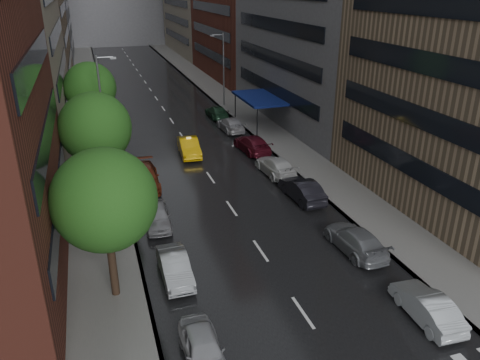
% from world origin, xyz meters
% --- Properties ---
extents(road, '(14.00, 140.00, 0.01)m').
position_xyz_m(road, '(0.00, 50.00, 0.01)').
color(road, black).
rests_on(road, ground).
extents(sidewalk_left, '(4.00, 140.00, 0.15)m').
position_xyz_m(sidewalk_left, '(-9.00, 50.00, 0.07)').
color(sidewalk_left, gray).
rests_on(sidewalk_left, ground).
extents(sidewalk_right, '(4.00, 140.00, 0.15)m').
position_xyz_m(sidewalk_right, '(9.00, 50.00, 0.07)').
color(sidewalk_right, gray).
rests_on(sidewalk_right, ground).
extents(tree_near, '(5.01, 5.01, 7.98)m').
position_xyz_m(tree_near, '(-8.60, 8.18, 5.46)').
color(tree_near, '#382619').
rests_on(tree_near, ground).
extents(tree_mid, '(5.04, 5.04, 8.03)m').
position_xyz_m(tree_mid, '(-8.60, 20.42, 5.49)').
color(tree_mid, '#382619').
rests_on(tree_mid, ground).
extents(tree_far, '(4.98, 4.98, 7.94)m').
position_xyz_m(tree_far, '(-8.60, 34.79, 5.43)').
color(tree_far, '#382619').
rests_on(tree_far, ground).
extents(taxi, '(2.00, 4.96, 1.60)m').
position_xyz_m(taxi, '(-0.51, 27.87, 0.80)').
color(taxi, '#E4AB0C').
rests_on(taxi, ground).
extents(parked_cars_left, '(2.49, 24.35, 1.60)m').
position_xyz_m(parked_cars_left, '(-5.40, 14.26, 0.74)').
color(parked_cars_left, '#A0A1A6').
rests_on(parked_cars_left, ground).
extents(parked_cars_right, '(2.55, 42.55, 1.58)m').
position_xyz_m(parked_cars_right, '(5.40, 22.26, 0.74)').
color(parked_cars_right, silver).
rests_on(parked_cars_right, ground).
extents(street_lamp_left, '(1.74, 0.22, 9.00)m').
position_xyz_m(street_lamp_left, '(-7.72, 30.00, 4.89)').
color(street_lamp_left, gray).
rests_on(street_lamp_left, sidewalk_left).
extents(street_lamp_right, '(1.74, 0.22, 9.00)m').
position_xyz_m(street_lamp_right, '(7.72, 45.00, 4.89)').
color(street_lamp_right, gray).
rests_on(street_lamp_right, sidewalk_right).
extents(awning, '(4.00, 8.00, 3.12)m').
position_xyz_m(awning, '(8.98, 35.00, 3.13)').
color(awning, navy).
rests_on(awning, sidewalk_right).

